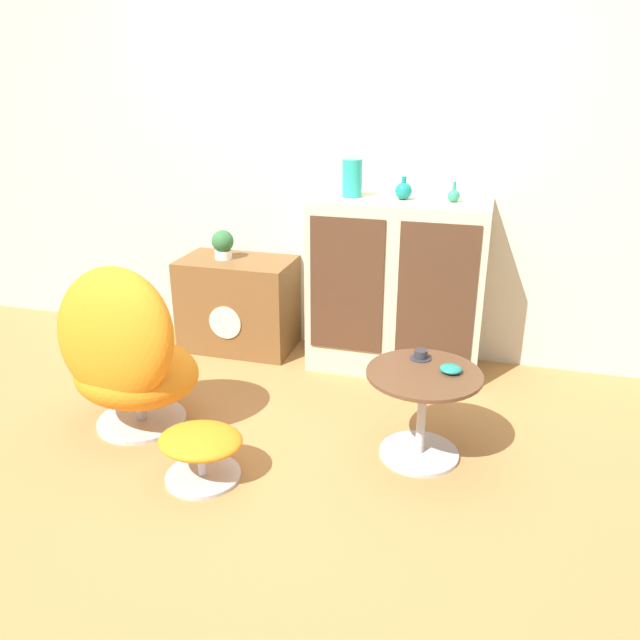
# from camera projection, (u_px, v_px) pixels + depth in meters

# --- Properties ---
(ground_plane) EXTENTS (12.00, 12.00, 0.00)m
(ground_plane) POSITION_uv_depth(u_px,v_px,m) (247.00, 454.00, 3.14)
(ground_plane) COLOR #A87542
(wall_back) EXTENTS (6.40, 0.06, 2.60)m
(wall_back) POSITION_uv_depth(u_px,v_px,m) (327.00, 155.00, 4.00)
(wall_back) COLOR beige
(wall_back) RESTS_ON ground_plane
(sideboard) EXTENTS (1.07, 0.48, 1.09)m
(sideboard) POSITION_uv_depth(u_px,v_px,m) (397.00, 286.00, 3.90)
(sideboard) COLOR beige
(sideboard) RESTS_ON ground_plane
(tv_console) EXTENTS (0.76, 0.46, 0.63)m
(tv_console) POSITION_uv_depth(u_px,v_px,m) (238.00, 304.00, 4.28)
(tv_console) COLOR brown
(tv_console) RESTS_ON ground_plane
(egg_chair) EXTENTS (0.75, 0.70, 0.94)m
(egg_chair) POSITION_uv_depth(u_px,v_px,m) (126.00, 355.00, 3.22)
(egg_chair) COLOR #B7B7BC
(egg_chair) RESTS_ON ground_plane
(ottoman) EXTENTS (0.40, 0.35, 0.25)m
(ottoman) POSITION_uv_depth(u_px,v_px,m) (201.00, 447.00, 2.89)
(ottoman) COLOR #B7B7BC
(ottoman) RESTS_ON ground_plane
(coffee_table) EXTENTS (0.56, 0.56, 0.46)m
(coffee_table) POSITION_uv_depth(u_px,v_px,m) (422.00, 404.00, 3.03)
(coffee_table) COLOR #B7B7BC
(coffee_table) RESTS_ON ground_plane
(vase_leftmost) EXTENTS (0.12, 0.12, 0.22)m
(vase_leftmost) POSITION_uv_depth(u_px,v_px,m) (352.00, 178.00, 3.74)
(vase_leftmost) COLOR teal
(vase_leftmost) RESTS_ON sideboard
(vase_inner_left) EXTENTS (0.10, 0.10, 0.14)m
(vase_inner_left) POSITION_uv_depth(u_px,v_px,m) (403.00, 191.00, 3.68)
(vase_inner_left) COLOR #147A75
(vase_inner_left) RESTS_ON sideboard
(vase_inner_right) EXTENTS (0.07, 0.07, 0.12)m
(vase_inner_right) POSITION_uv_depth(u_px,v_px,m) (454.00, 195.00, 3.61)
(vase_inner_right) COLOR #2D8E6B
(vase_inner_right) RESTS_ON sideboard
(potted_plant) EXTENTS (0.15, 0.15, 0.19)m
(potted_plant) POSITION_uv_depth(u_px,v_px,m) (223.00, 244.00, 4.15)
(potted_plant) COLOR silver
(potted_plant) RESTS_ON tv_console
(teacup) EXTENTS (0.11, 0.11, 0.05)m
(teacup) POSITION_uv_depth(u_px,v_px,m) (421.00, 355.00, 3.10)
(teacup) COLOR #2D2D33
(teacup) RESTS_ON coffee_table
(bowl) EXTENTS (0.10, 0.10, 0.04)m
(bowl) POSITION_uv_depth(u_px,v_px,m) (451.00, 369.00, 2.96)
(bowl) COLOR #1E7A70
(bowl) RESTS_ON coffee_table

